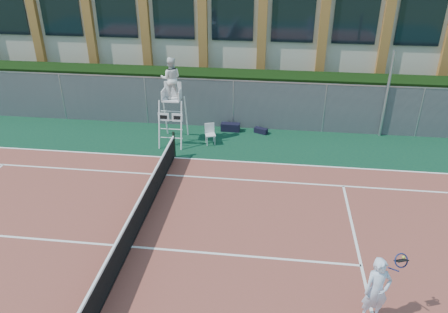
# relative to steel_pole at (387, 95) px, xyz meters

# --- Properties ---
(ground) EXTENTS (120.00, 120.00, 0.00)m
(ground) POSITION_rel_steel_pole_xyz_m (-8.48, -8.70, -1.88)
(ground) COLOR #233814
(apron) EXTENTS (36.00, 20.00, 0.01)m
(apron) POSITION_rel_steel_pole_xyz_m (-8.48, -7.70, -1.87)
(apron) COLOR #0B3124
(apron) RESTS_ON ground
(tennis_court) EXTENTS (23.77, 10.97, 0.02)m
(tennis_court) POSITION_rel_steel_pole_xyz_m (-8.48, -8.70, -1.86)
(tennis_court) COLOR brown
(tennis_court) RESTS_ON apron
(tennis_net) EXTENTS (0.10, 11.30, 1.10)m
(tennis_net) POSITION_rel_steel_pole_xyz_m (-8.48, -8.70, -1.34)
(tennis_net) COLOR black
(tennis_net) RESTS_ON ground
(fence) EXTENTS (40.00, 0.06, 2.20)m
(fence) POSITION_rel_steel_pole_xyz_m (-8.48, 0.10, -0.78)
(fence) COLOR #595E60
(fence) RESTS_ON ground
(hedge) EXTENTS (40.00, 1.40, 2.20)m
(hedge) POSITION_rel_steel_pole_xyz_m (-8.48, 1.30, -0.78)
(hedge) COLOR black
(hedge) RESTS_ON ground
(building) EXTENTS (45.00, 10.60, 8.22)m
(building) POSITION_rel_steel_pole_xyz_m (-8.48, 9.25, 2.27)
(building) COLOR beige
(building) RESTS_ON ground
(steel_pole) EXTENTS (0.12, 0.12, 3.76)m
(steel_pole) POSITION_rel_steel_pole_xyz_m (0.00, 0.00, 0.00)
(steel_pole) COLOR #9EA0A5
(steel_pole) RESTS_ON ground
(umpire_chair) EXTENTS (1.02, 1.57, 3.66)m
(umpire_chair) POSITION_rel_steel_pole_xyz_m (-8.82, -1.65, 0.79)
(umpire_chair) COLOR white
(umpire_chair) RESTS_ON ground
(plastic_chair) EXTENTS (0.51, 0.51, 0.87)m
(plastic_chair) POSITION_rel_steel_pole_xyz_m (-7.27, -1.67, -1.36)
(plastic_chair) COLOR silver
(plastic_chair) RESTS_ON apron
(sports_bag_near) EXTENTS (0.84, 0.35, 0.36)m
(sports_bag_near) POSITION_rel_steel_pole_xyz_m (-6.56, -0.32, -1.69)
(sports_bag_near) COLOR black
(sports_bag_near) RESTS_ON apron
(sports_bag_far) EXTENTS (0.64, 0.47, 0.23)m
(sports_bag_far) POSITION_rel_steel_pole_xyz_m (-5.19, -0.39, -1.75)
(sports_bag_far) COLOR black
(sports_bag_far) RESTS_ON apron
(tennis_player) EXTENTS (1.00, 0.72, 1.73)m
(tennis_player) POSITION_rel_steel_pole_xyz_m (-2.13, -10.49, -0.99)
(tennis_player) COLOR silver
(tennis_player) RESTS_ON tennis_court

